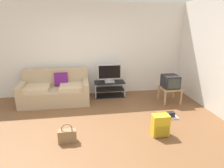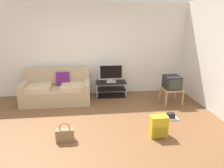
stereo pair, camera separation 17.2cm
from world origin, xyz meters
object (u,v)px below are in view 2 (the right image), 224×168
Objects in this scene: tv_stand at (111,89)px; crt_tv at (172,82)px; flat_tv at (111,73)px; couch at (57,90)px; backpack at (159,126)px; side_table at (171,91)px; floor_tray at (166,116)px; handbag at (65,135)px.

crt_tv reaches higher than tv_stand.
crt_tv is at bearing -23.69° from flat_tv.
backpack is at bearing -43.57° from couch.
floor_tray is at bearing -117.99° from side_table.
flat_tv is 2.03m from floor_tray.
floor_tray is (2.21, 0.66, -0.09)m from handbag.
backpack is at bearing -122.27° from floor_tray.
side_table is 1.22× the size of backpack.
handbag is at bearing -149.85° from crt_tv.
flat_tv is 1.85× the size of handbag.
couch is 4.28× the size of backpack.
tv_stand is at bearing 86.51° from backpack.
handbag is at bearing 159.29° from backpack.
flat_tv reaches higher than handbag.
side_table is at bearing -90.00° from crt_tv.
tv_stand reaches higher than side_table.
floor_tray is (2.63, -1.38, -0.28)m from couch.
crt_tv is at bearing 62.44° from floor_tray.
flat_tv reaches higher than crt_tv.
side_table is (1.56, -0.73, 0.13)m from tv_stand.
side_table is at bearing 29.89° from handbag.
tv_stand is 0.48m from flat_tv.
couch is at bearing 170.95° from crt_tv.
flat_tv is at bearing 124.98° from floor_tray.
flat_tv is at bearing 7.25° from couch.
backpack is (-0.90, -1.59, -0.38)m from crt_tv.
crt_tv is at bearing -9.05° from couch.
flat_tv is 1.75m from side_table.
couch reaches higher than backpack.
crt_tv is 0.93× the size of floor_tray.
side_table is 1.03m from floor_tray.
crt_tv is (1.56, -0.69, -0.11)m from flat_tv.
floor_tray is at bearing 38.20° from backpack.
backpack is (2.19, -2.08, -0.12)m from couch.
couch is 3.52× the size of side_table.
crt_tv is (0.00, 0.02, 0.24)m from side_table.
tv_stand is 1.76m from crt_tv.
floor_tray is (1.10, -1.57, -0.66)m from flat_tv.
flat_tv is at bearing 155.81° from side_table.
crt_tv is (1.56, -0.71, 0.37)m from tv_stand.
side_table is 1.17× the size of crt_tv.
flat_tv is at bearing 86.66° from backpack.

